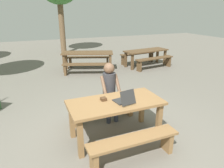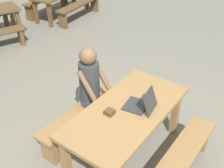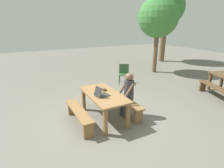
# 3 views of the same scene
# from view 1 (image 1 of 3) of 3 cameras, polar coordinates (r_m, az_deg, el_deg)

# --- Properties ---
(ground_plane) EXTENTS (30.00, 30.00, 0.00)m
(ground_plane) POSITION_cam_1_polar(r_m,az_deg,el_deg) (4.17, 0.92, -14.35)
(ground_plane) COLOR slate
(picnic_table_front) EXTENTS (1.73, 0.84, 0.76)m
(picnic_table_front) POSITION_cam_1_polar(r_m,az_deg,el_deg) (3.85, 0.97, -6.37)
(picnic_table_front) COLOR olive
(picnic_table_front) RESTS_ON ground
(bench_near) EXTENTS (1.54, 0.30, 0.43)m
(bench_near) POSITION_cam_1_polar(r_m,az_deg,el_deg) (3.46, 5.96, -16.16)
(bench_near) COLOR olive
(bench_near) RESTS_ON ground
(bench_far) EXTENTS (1.54, 0.30, 0.43)m
(bench_far) POSITION_cam_1_polar(r_m,az_deg,el_deg) (4.60, -2.70, -6.34)
(bench_far) COLOR olive
(bench_far) RESTS_ON ground
(laptop) EXTENTS (0.34, 0.40, 0.26)m
(laptop) POSITION_cam_1_polar(r_m,az_deg,el_deg) (3.72, 3.49, -4.30)
(laptop) COLOR #2D2D2D
(laptop) RESTS_ON picnic_table_front
(small_pouch) EXTENTS (0.10, 0.10, 0.06)m
(small_pouch) POSITION_cam_1_polar(r_m,az_deg,el_deg) (3.82, -2.38, -4.17)
(small_pouch) COLOR #4C331E
(small_pouch) RESTS_ON picnic_table_front
(person_seated) EXTENTS (0.39, 0.40, 1.30)m
(person_seated) POSITION_cam_1_polar(r_m,az_deg,el_deg) (4.45, -0.63, -1.09)
(person_seated) COLOR #333847
(person_seated) RESTS_ON ground
(picnic_table_mid) EXTENTS (2.15, 1.38, 0.76)m
(picnic_table_mid) POSITION_cam_1_polar(r_m,az_deg,el_deg) (8.41, -6.78, 7.99)
(picnic_table_mid) COLOR brown
(picnic_table_mid) RESTS_ON ground
(bench_mid_south) EXTENTS (1.81, 0.91, 0.44)m
(bench_mid_south) POSITION_cam_1_polar(r_m,az_deg,el_deg) (7.88, -7.02, 4.87)
(bench_mid_south) COLOR brown
(bench_mid_south) RESTS_ON ground
(bench_mid_north) EXTENTS (1.81, 0.91, 0.44)m
(bench_mid_north) POSITION_cam_1_polar(r_m,az_deg,el_deg) (9.08, -6.43, 6.88)
(bench_mid_north) COLOR brown
(bench_mid_north) RESTS_ON ground
(picnic_table_rear) EXTENTS (2.06, 0.93, 0.71)m
(picnic_table_rear) POSITION_cam_1_polar(r_m,az_deg,el_deg) (9.22, 9.41, 8.63)
(picnic_table_rear) COLOR brown
(picnic_table_rear) RESTS_ON ground
(bench_rear_south) EXTENTS (1.81, 0.52, 0.48)m
(bench_rear_south) POSITION_cam_1_polar(r_m,az_deg,el_deg) (8.84, 11.71, 6.38)
(bench_rear_south) COLOR brown
(bench_rear_south) RESTS_ON ground
(bench_rear_north) EXTENTS (1.81, 0.52, 0.48)m
(bench_rear_north) POSITION_cam_1_polar(r_m,az_deg,el_deg) (9.72, 7.15, 7.85)
(bench_rear_north) COLOR brown
(bench_rear_north) RESTS_ON ground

